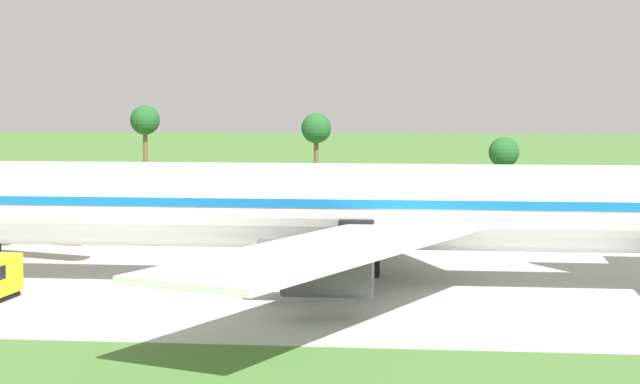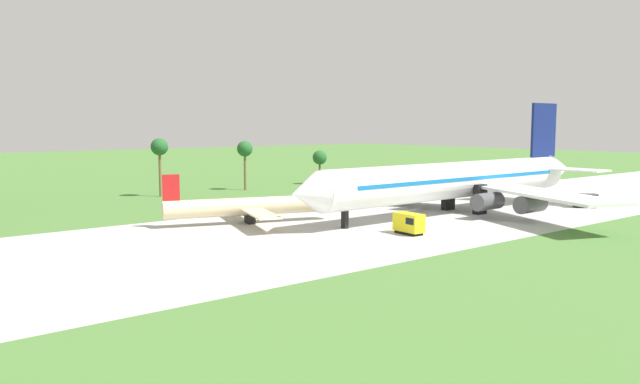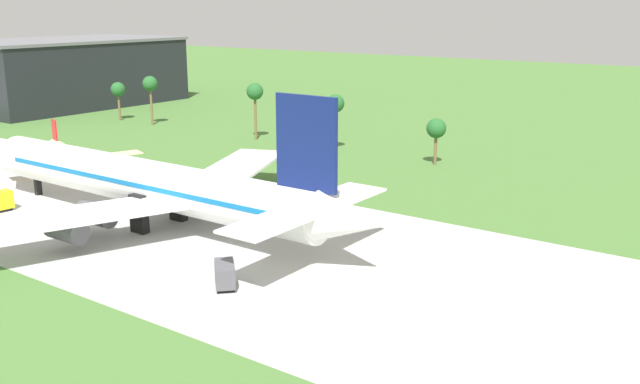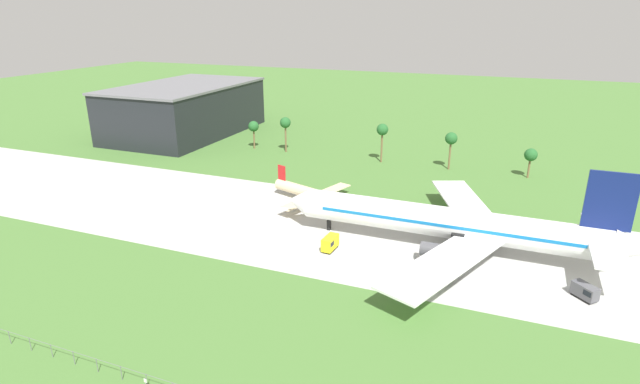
{
  "view_description": "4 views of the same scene",
  "coord_description": "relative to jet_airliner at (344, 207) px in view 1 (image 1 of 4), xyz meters",
  "views": [
    {
      "loc": [
        45.73,
        -83.45,
        13.81
      ],
      "look_at": [
        36.52,
        -1.27,
        6.65
      ],
      "focal_mm": 65.0,
      "sensor_mm": 36.0,
      "label": 1
    },
    {
      "loc": [
        -47.09,
        -68.1,
        14.97
      ],
      "look_at": [
        7.47,
        -1.27,
        5.65
      ],
      "focal_mm": 35.0,
      "sensor_mm": 36.0,
      "label": 2
    },
    {
      "loc": [
        109.27,
        -62.05,
        28.53
      ],
      "look_at": [
        65.57,
        -1.27,
        8.71
      ],
      "focal_mm": 40.0,
      "sensor_mm": 36.0,
      "label": 3
    },
    {
      "loc": [
        46.77,
        -93.99,
        44.43
      ],
      "look_at": [
        7.55,
        5.0,
        6.0
      ],
      "focal_mm": 28.0,
      "sensor_mm": 36.0,
      "label": 4
    }
  ],
  "objects": [
    {
      "name": "jet_airliner",
      "position": [
        0.0,
        0.0,
        0.0
      ],
      "size": [
        70.66,
        60.83,
        19.12
      ],
      "color": "white",
      "rests_on": "ground_plane"
    },
    {
      "name": "palm_tree_row",
      "position": [
        -32.17,
        54.78,
        3.08
      ],
      "size": [
        91.8,
        3.6,
        12.23
      ],
      "color": "brown",
      "rests_on": "ground_plane"
    }
  ]
}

